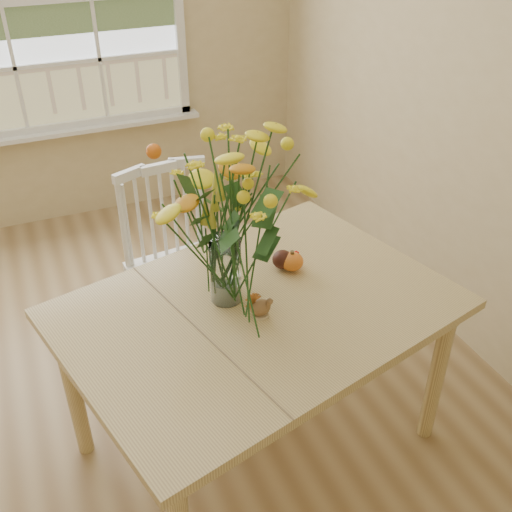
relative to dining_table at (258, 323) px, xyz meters
name	(u,v)px	position (x,y,z in m)	size (l,w,h in m)	color
floor	(107,437)	(-0.65, 0.30, -0.71)	(4.00, 4.50, 0.01)	olive
wall_back	(7,35)	(-0.65, 2.55, 0.64)	(4.00, 0.02, 2.70)	#CBB482
wall_right	(503,102)	(1.35, 0.30, 0.64)	(0.02, 4.50, 2.70)	#CBB482
window	(1,6)	(-0.65, 2.51, 0.82)	(2.42, 0.12, 1.74)	silver
dining_table	(258,323)	(0.00, 0.00, 0.00)	(1.71, 1.41, 0.80)	tan
windsor_chair	(173,255)	(-0.12, 0.84, -0.14)	(0.51, 0.49, 1.01)	white
flower_vase	(223,207)	(-0.10, 0.09, 0.51)	(0.58, 0.58, 0.69)	white
pumpkin	(292,262)	(0.23, 0.17, 0.13)	(0.10, 0.10, 0.08)	orange
turkey_figurine	(260,308)	(-0.02, -0.07, 0.13)	(0.08, 0.07, 0.10)	#CCB78C
dark_gourd	(283,260)	(0.20, 0.20, 0.13)	(0.13, 0.12, 0.08)	#38160F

